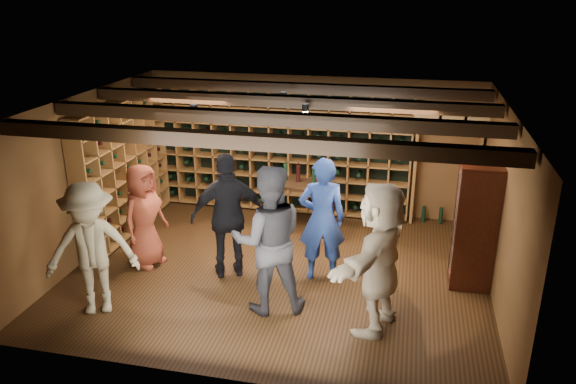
% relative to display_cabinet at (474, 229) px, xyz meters
% --- Properties ---
extents(ground, '(6.00, 6.00, 0.00)m').
position_rel_display_cabinet_xyz_m(ground, '(-2.71, -0.20, -0.86)').
color(ground, '#301D0D').
rests_on(ground, ground).
extents(room_shell, '(6.00, 6.00, 6.00)m').
position_rel_display_cabinet_xyz_m(room_shell, '(-2.71, -0.15, 1.56)').
color(room_shell, brown).
rests_on(room_shell, ground).
extents(wine_rack_back, '(4.65, 0.30, 2.20)m').
position_rel_display_cabinet_xyz_m(wine_rack_back, '(-3.24, 2.13, 0.29)').
color(wine_rack_back, brown).
rests_on(wine_rack_back, ground).
extents(wine_rack_left, '(0.30, 2.65, 2.20)m').
position_rel_display_cabinet_xyz_m(wine_rack_left, '(-5.54, 0.62, 0.29)').
color(wine_rack_left, brown).
rests_on(wine_rack_left, ground).
extents(crate_shelf, '(1.20, 0.32, 2.07)m').
position_rel_display_cabinet_xyz_m(crate_shelf, '(-0.31, 2.12, 0.71)').
color(crate_shelf, brown).
rests_on(crate_shelf, ground).
extents(display_cabinet, '(0.55, 0.50, 1.75)m').
position_rel_display_cabinet_xyz_m(display_cabinet, '(0.00, 0.00, 0.00)').
color(display_cabinet, '#36130A').
rests_on(display_cabinet, ground).
extents(man_blue_shirt, '(0.74, 0.57, 1.81)m').
position_rel_display_cabinet_xyz_m(man_blue_shirt, '(-2.07, -0.25, 0.05)').
color(man_blue_shirt, navy).
rests_on(man_blue_shirt, ground).
extents(man_grey_suit, '(1.15, 1.02, 1.97)m').
position_rel_display_cabinet_xyz_m(man_grey_suit, '(-2.60, -1.22, 0.13)').
color(man_grey_suit, black).
rests_on(man_grey_suit, ground).
extents(guest_red_floral, '(0.70, 0.88, 1.58)m').
position_rel_display_cabinet_xyz_m(guest_red_floral, '(-4.71, -0.42, -0.07)').
color(guest_red_floral, maroon).
rests_on(guest_red_floral, ground).
extents(guest_woman_black, '(1.17, 0.85, 1.84)m').
position_rel_display_cabinet_xyz_m(guest_woman_black, '(-3.38, -0.45, 0.07)').
color(guest_woman_black, black).
rests_on(guest_woman_black, ground).
extents(guest_khaki, '(1.31, 1.06, 1.77)m').
position_rel_display_cabinet_xyz_m(guest_khaki, '(-4.76, -1.75, 0.03)').
color(guest_khaki, gray).
rests_on(guest_khaki, ground).
extents(guest_beige, '(1.08, 1.85, 1.90)m').
position_rel_display_cabinet_xyz_m(guest_beige, '(-1.21, -1.33, 0.10)').
color(guest_beige, tan).
rests_on(guest_beige, ground).
extents(tasting_table, '(1.19, 0.73, 1.12)m').
position_rel_display_cabinet_xyz_m(tasting_table, '(-2.72, 1.36, -0.11)').
color(tasting_table, black).
rests_on(tasting_table, ground).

